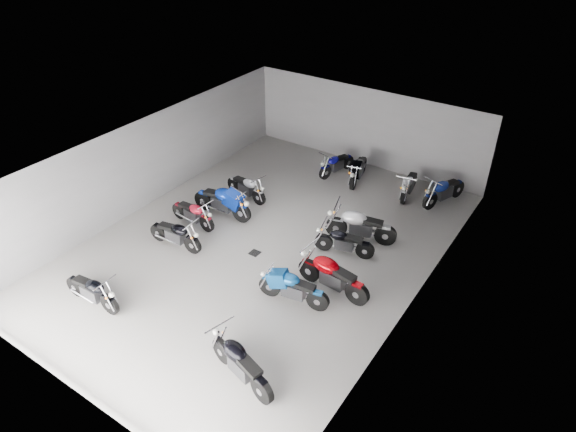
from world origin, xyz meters
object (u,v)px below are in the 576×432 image
Objects in this scene: motorcycle_left_f at (247,187)px; motorcycle_right_f at (360,226)px; motorcycle_back_f at (444,191)px; motorcycle_left_e at (223,202)px; motorcycle_right_c at (293,288)px; motorcycle_right_e at (344,242)px; drain_grate at (255,253)px; motorcycle_back_c at (336,164)px; motorcycle_left_c at (176,234)px; motorcycle_right_d at (332,275)px; motorcycle_left_d at (193,213)px; motorcycle_right_a at (240,363)px; motorcycle_back_d at (358,169)px; motorcycle_back_e at (409,184)px; motorcycle_left_a at (92,291)px.

motorcycle_right_f reaches higher than motorcycle_left_f.
motorcycle_left_f is 0.95× the size of motorcycle_back_f.
motorcycle_left_e is 1.13× the size of motorcycle_right_c.
motorcycle_right_e is (0.10, 2.73, -0.04)m from motorcycle_right_c.
drain_grate is 6.06m from motorcycle_back_c.
motorcycle_left_c is 5.27m from motorcycle_right_d.
motorcycle_left_d is 5.60m from motorcycle_right_d.
motorcycle_right_c is 7.71m from motorcycle_back_c.
motorcycle_right_a reaches higher than motorcycle_right_e.
motorcycle_right_c reaches higher than motorcycle_right_e.
motorcycle_right_c is 0.89× the size of motorcycle_right_d.
motorcycle_back_d is (-1.88, 3.52, -0.06)m from motorcycle_right_f.
motorcycle_left_e is 1.04× the size of motorcycle_right_f.
motorcycle_right_f is at bearing 118.11° from motorcycle_left_d.
motorcycle_left_e is (-2.23, 1.15, 0.56)m from drain_grate.
motorcycle_left_e is 5.19m from motorcycle_back_c.
motorcycle_left_f is at bearing 27.89° from motorcycle_back_e.
motorcycle_left_f is 0.94× the size of motorcycle_back_d.
motorcycle_back_e is 0.95× the size of motorcycle_back_f.
motorcycle_left_d is 2.44m from motorcycle_left_f.
motorcycle_right_f is at bearing 14.78° from motorcycle_right_d.
motorcycle_right_c reaches higher than drain_grate.
motorcycle_left_e reaches higher than motorcycle_back_e.
motorcycle_back_d is at bearing 25.26° from motorcycle_right_d.
motorcycle_right_f is at bearing 102.59° from motorcycle_left_e.
motorcycle_right_f is at bearing 105.64° from motorcycle_back_d.
motorcycle_left_c is (-2.29, -1.11, 0.47)m from drain_grate.
motorcycle_right_d reaches higher than motorcycle_right_e.
motorcycle_left_f is at bearing 40.45° from motorcycle_right_c.
drain_grate is 2.58m from motorcycle_right_c.
motorcycle_right_c is 1.21m from motorcycle_right_d.
motorcycle_right_c reaches higher than motorcycle_left_d.
drain_grate is at bearing 111.65° from motorcycle_left_c.
motorcycle_right_d reaches higher than motorcycle_left_d.
motorcycle_left_d is at bearing 90.92° from motorcycle_right_e.
motorcycle_back_c is 4.32m from motorcycle_back_f.
motorcycle_right_c is (4.92, -1.33, 0.04)m from motorcycle_left_d.
drain_grate is 0.15× the size of motorcycle_right_c.
drain_grate is 0.15× the size of motorcycle_right_a.
motorcycle_right_d is (5.18, 4.15, 0.08)m from motorcycle_left_a.
motorcycle_back_d is (-1.70, 7.20, -0.00)m from motorcycle_right_c.
motorcycle_right_a is 2.92m from motorcycle_right_c.
motorcycle_right_c is at bearing 150.57° from motorcycle_right_d.
motorcycle_back_d reaches higher than drain_grate.
motorcycle_right_d is at bearing 90.02° from motorcycle_left_d.
motorcycle_right_a is 1.04× the size of motorcycle_back_d.
motorcycle_right_e is 0.98× the size of motorcycle_back_e.
motorcycle_right_d is 1.26× the size of motorcycle_back_c.
motorcycle_right_a is at bearing 82.43° from motorcycle_back_e.
drain_grate is at bearing 59.27° from motorcycle_left_e.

